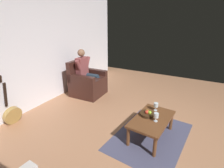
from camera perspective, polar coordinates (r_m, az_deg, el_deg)
The scene contains 10 objects.
ground_plane at distance 3.60m, azimuth 17.69°, elevation -15.93°, with size 7.54×7.54×0.00m, color #AB7653.
wall_back at distance 4.64m, azimuth -22.40°, elevation 9.86°, with size 6.50×0.06×2.67m, color white.
rug at distance 3.52m, azimuth 12.28°, elevation -16.18°, with size 1.68×1.18×0.01m, color #454660.
armchair at distance 5.05m, azimuth -8.05°, elevation 0.27°, with size 0.83×0.85×0.98m.
person_seated at distance 4.94m, azimuth -8.41°, elevation 4.15°, with size 0.64×0.60×1.29m.
coffee_table at distance 3.33m, azimuth 12.73°, elevation -11.52°, with size 1.03×0.67×0.40m.
guitar at distance 4.24m, azimuth -29.61°, elevation -8.31°, with size 0.37×0.27×1.04m.
wine_glass_near at distance 3.51m, azimuth 14.02°, elevation -6.71°, with size 0.08×0.08×0.16m.
wine_glass_far at distance 3.17m, azimuth 14.09°, elevation -9.93°, with size 0.08×0.08×0.16m.
fruit_bowl at distance 3.35m, azimuth 11.31°, elevation -9.33°, with size 0.26×0.26×0.11m.
Camera 1 is at (2.90, 0.37, 2.10)m, focal length 28.29 mm.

